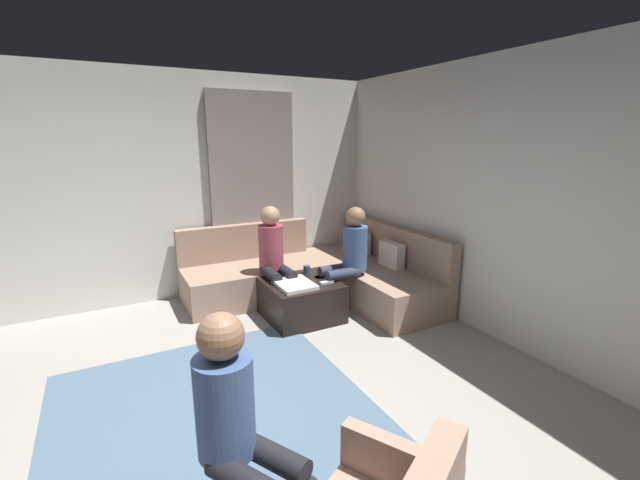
# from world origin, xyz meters

# --- Properties ---
(ground_plane) EXTENTS (6.00, 6.00, 0.10)m
(ground_plane) POSITION_xyz_m (0.00, 0.00, -0.05)
(ground_plane) COLOR gray
(wall_back) EXTENTS (6.00, 0.12, 2.70)m
(wall_back) POSITION_xyz_m (0.00, 2.94, 1.35)
(wall_back) COLOR silver
(wall_back) RESTS_ON ground_plane
(wall_left) EXTENTS (0.12, 6.00, 2.70)m
(wall_left) POSITION_xyz_m (-2.94, 0.00, 1.35)
(wall_left) COLOR silver
(wall_left) RESTS_ON ground_plane
(curtain_panel) EXTENTS (0.06, 1.10, 2.50)m
(curtain_panel) POSITION_xyz_m (-2.84, 1.30, 1.25)
(curtain_panel) COLOR gray
(curtain_panel) RESTS_ON ground_plane
(area_rug) EXTENTS (2.60, 2.20, 0.01)m
(area_rug) POSITION_xyz_m (-0.20, 0.10, 0.01)
(area_rug) COLOR slate
(area_rug) RESTS_ON ground_plane
(sectional_couch) EXTENTS (2.10, 2.55, 0.87)m
(sectional_couch) POSITION_xyz_m (-2.08, 1.88, 0.28)
(sectional_couch) COLOR #9E7F6B
(sectional_couch) RESTS_ON ground_plane
(ottoman) EXTENTS (0.76, 0.76, 0.42)m
(ottoman) POSITION_xyz_m (-1.60, 1.38, 0.21)
(ottoman) COLOR black
(ottoman) RESTS_ON ground_plane
(folded_blanket) EXTENTS (0.44, 0.36, 0.04)m
(folded_blanket) POSITION_xyz_m (-1.50, 1.26, 0.44)
(folded_blanket) COLOR white
(folded_blanket) RESTS_ON ottoman
(coffee_mug) EXTENTS (0.08, 0.08, 0.10)m
(coffee_mug) POSITION_xyz_m (-1.82, 1.56, 0.47)
(coffee_mug) COLOR #334C72
(coffee_mug) RESTS_ON ottoman
(game_remote) EXTENTS (0.05, 0.15, 0.02)m
(game_remote) POSITION_xyz_m (-1.42, 1.60, 0.43)
(game_remote) COLOR white
(game_remote) RESTS_ON ottoman
(person_on_couch_back) EXTENTS (0.30, 0.60, 1.20)m
(person_on_couch_back) POSITION_xyz_m (-1.54, 1.93, 0.66)
(person_on_couch_back) COLOR #2D3347
(person_on_couch_back) RESTS_ON ground_plane
(person_on_couch_side) EXTENTS (0.60, 0.30, 1.20)m
(person_on_couch_side) POSITION_xyz_m (-1.93, 1.21, 0.66)
(person_on_couch_side) COLOR black
(person_on_couch_side) RESTS_ON ground_plane
(person_on_armchair) EXTENTS (0.59, 0.47, 1.18)m
(person_on_armchair) POSITION_xyz_m (0.63, 0.01, 0.64)
(person_on_armchair) COLOR black
(person_on_armchair) RESTS_ON ground_plane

